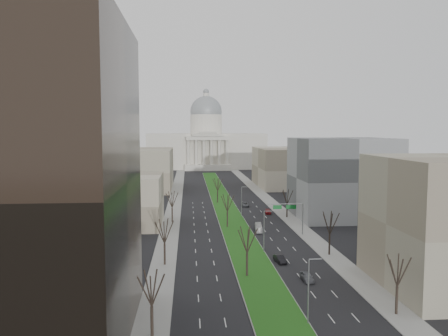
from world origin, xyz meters
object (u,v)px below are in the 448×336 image
car_black (280,259)px  car_grey_far (245,204)px  box_van (259,228)px  car_red (268,212)px  car_grey_near (307,277)px

car_black → car_grey_far: bearing=80.5°
car_black → box_van: size_ratio=0.63×
car_red → car_grey_far: size_ratio=0.89×
car_grey_near → car_black: size_ratio=1.00×
car_black → box_van: box_van is taller
car_grey_near → car_red: (4.32, 61.34, -0.09)m
car_black → car_grey_far: (1.38, 64.25, -0.02)m
car_red → car_grey_far: car_grey_far is taller
car_grey_far → box_van: bearing=-89.9°
car_black → car_red: car_black is taller
car_grey_near → box_van: 38.01m
car_black → box_van: bearing=81.6°
car_grey_near → car_black: 11.22m
car_black → car_red: size_ratio=0.98×
car_grey_far → car_black: bearing=-89.1°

